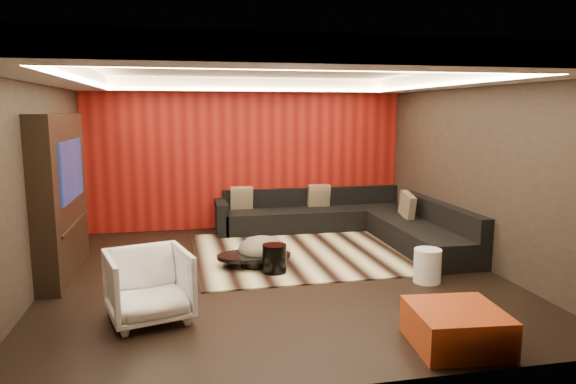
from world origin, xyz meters
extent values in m
cube|color=black|center=(0.00, 0.00, -0.01)|extent=(6.00, 6.00, 0.02)
cube|color=silver|center=(0.00, 0.00, 2.81)|extent=(6.00, 6.00, 0.02)
cube|color=black|center=(0.00, 3.01, 1.40)|extent=(6.00, 0.02, 2.80)
cube|color=black|center=(-3.01, 0.00, 1.40)|extent=(0.02, 6.00, 2.80)
cube|color=black|center=(3.01, 0.00, 1.40)|extent=(0.02, 6.00, 2.80)
cube|color=#6B0C0A|center=(0.00, 2.97, 1.40)|extent=(5.98, 0.05, 2.78)
cube|color=silver|center=(0.00, 2.70, 2.69)|extent=(6.00, 0.60, 0.22)
cube|color=silver|center=(0.00, -2.70, 2.69)|extent=(6.00, 0.60, 0.22)
cube|color=silver|center=(-2.70, 0.00, 2.69)|extent=(0.60, 4.80, 0.22)
cube|color=silver|center=(2.70, 0.00, 2.69)|extent=(0.60, 4.80, 0.22)
cube|color=#FFD899|center=(0.00, 2.36, 2.60)|extent=(4.80, 0.08, 0.04)
cube|color=#FFD899|center=(0.00, -2.36, 2.60)|extent=(4.80, 0.08, 0.04)
cube|color=#FFD899|center=(-2.36, 0.00, 2.60)|extent=(0.08, 4.80, 0.04)
cube|color=#FFD899|center=(2.36, 0.00, 2.60)|extent=(0.08, 4.80, 0.04)
cube|color=black|center=(-2.85, 0.60, 1.10)|extent=(0.30, 2.00, 2.20)
cube|color=black|center=(-2.69, 0.60, 1.45)|extent=(0.04, 1.30, 0.80)
cube|color=black|center=(-2.69, 0.60, 0.70)|extent=(0.04, 1.60, 0.04)
cube|color=beige|center=(0.92, 0.98, 0.01)|extent=(4.07, 3.10, 0.02)
cylinder|color=black|center=(-0.25, 0.37, 0.11)|extent=(1.11, 1.11, 0.18)
cylinder|color=black|center=(-0.01, 0.03, 0.22)|extent=(0.34, 0.34, 0.39)
ellipsoid|color=#B7A98E|center=(-0.10, 0.54, 0.21)|extent=(0.80, 0.80, 0.39)
cylinder|color=white|center=(1.90, -0.73, 0.22)|extent=(0.36, 0.36, 0.45)
cube|color=#B02E16|center=(1.31, -2.50, 0.19)|extent=(0.91, 0.91, 0.37)
imported|color=white|center=(-1.61, -1.27, 0.39)|extent=(1.03, 1.04, 0.77)
cube|color=black|center=(1.25, 2.55, 0.20)|extent=(3.50, 0.90, 0.40)
cube|color=black|center=(1.25, 2.90, 0.57)|extent=(3.50, 0.20, 0.35)
cube|color=black|center=(2.55, 0.80, 0.20)|extent=(0.90, 2.60, 0.40)
cube|color=black|center=(2.90, 0.80, 0.57)|extent=(0.20, 2.60, 0.35)
cube|color=black|center=(-0.55, 2.55, 0.30)|extent=(0.20, 0.90, 0.60)
cube|color=#CAB594|center=(-0.15, 2.74, 0.62)|extent=(0.42, 0.20, 0.44)
cube|color=#CAB594|center=(1.34, 2.71, 0.62)|extent=(0.42, 0.20, 0.44)
cube|color=#CAB594|center=(2.57, 1.38, 0.62)|extent=(0.12, 0.50, 0.50)
camera|label=1|loc=(-1.20, -6.73, 2.24)|focal=32.00mm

